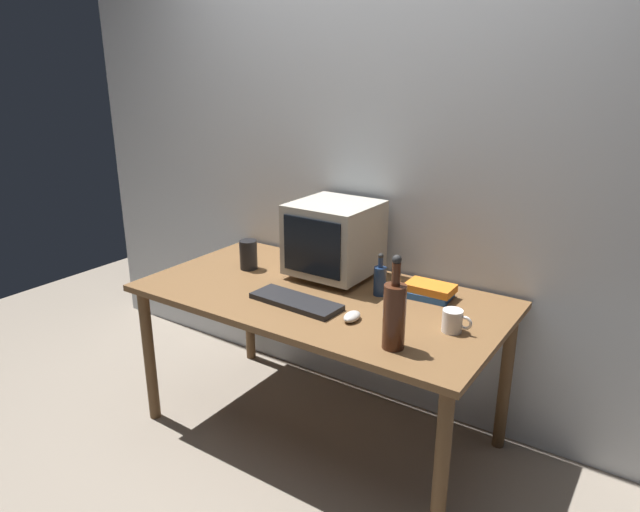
# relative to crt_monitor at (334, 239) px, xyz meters

# --- Properties ---
(ground_plane) EXTENTS (6.00, 6.00, 0.00)m
(ground_plane) POSITION_rel_crt_monitor_xyz_m (0.07, -0.23, -0.93)
(ground_plane) COLOR gray
(back_wall) EXTENTS (4.00, 0.08, 2.50)m
(back_wall) POSITION_rel_crt_monitor_xyz_m (0.07, 0.27, 0.32)
(back_wall) COLOR silver
(back_wall) RESTS_ON ground
(desk) EXTENTS (1.67, 0.88, 0.74)m
(desk) POSITION_rel_crt_monitor_xyz_m (0.07, -0.23, -0.27)
(desk) COLOR brown
(desk) RESTS_ON ground
(crt_monitor) EXTENTS (0.38, 0.39, 0.37)m
(crt_monitor) POSITION_rel_crt_monitor_xyz_m (0.00, 0.00, 0.00)
(crt_monitor) COLOR #B2AD9E
(crt_monitor) RESTS_ON desk
(keyboard) EXTENTS (0.43, 0.17, 0.02)m
(keyboard) POSITION_rel_crt_monitor_xyz_m (0.05, -0.39, -0.18)
(keyboard) COLOR black
(keyboard) RESTS_ON desk
(computer_mouse) EXTENTS (0.07, 0.10, 0.04)m
(computer_mouse) POSITION_rel_crt_monitor_xyz_m (0.34, -0.40, -0.17)
(computer_mouse) COLOR beige
(computer_mouse) RESTS_ON desk
(bottle_tall) EXTENTS (0.08, 0.08, 0.36)m
(bottle_tall) POSITION_rel_crt_monitor_xyz_m (0.59, -0.51, -0.06)
(bottle_tall) COLOR #472314
(bottle_tall) RESTS_ON desk
(bottle_short) EXTENTS (0.06, 0.06, 0.20)m
(bottle_short) POSITION_rel_crt_monitor_xyz_m (0.30, -0.09, -0.12)
(bottle_short) COLOR navy
(bottle_short) RESTS_ON desk
(book_stack) EXTENTS (0.22, 0.15, 0.06)m
(book_stack) POSITION_rel_crt_monitor_xyz_m (0.50, 0.01, -0.16)
(book_stack) COLOR #28569E
(book_stack) RESTS_ON desk
(mug) EXTENTS (0.12, 0.08, 0.09)m
(mug) POSITION_rel_crt_monitor_xyz_m (0.72, -0.26, -0.15)
(mug) COLOR white
(mug) RESTS_ON desk
(metal_canister) EXTENTS (0.09, 0.09, 0.15)m
(metal_canister) POSITION_rel_crt_monitor_xyz_m (-0.42, -0.16, -0.12)
(metal_canister) COLOR black
(metal_canister) RESTS_ON desk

